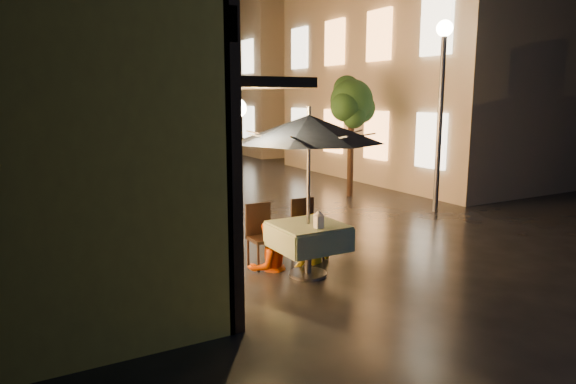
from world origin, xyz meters
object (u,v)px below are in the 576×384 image
cafe_table (308,237)px  table_lantern (319,218)px  person_orange (268,223)px  patio_umbrella (309,129)px  streetlamp_near (442,82)px  bicycle_0 (189,207)px  person_yellow (311,216)px

cafe_table → table_lantern: (0.00, -0.28, 0.33)m
person_orange → patio_umbrella: bearing=116.4°
patio_umbrella → table_lantern: 1.26m
streetlamp_near → bicycle_0: size_ratio=2.29×
patio_umbrella → table_lantern: (-0.00, -0.28, -1.23)m
cafe_table → patio_umbrella: size_ratio=0.40×
cafe_table → person_orange: person_orange is taller
streetlamp_near → table_lantern: streetlamp_near is taller
patio_umbrella → bicycle_0: bearing=102.6°
person_orange → person_yellow: size_ratio=0.96×
person_yellow → cafe_table: bearing=39.2°
table_lantern → patio_umbrella: bearing=90.0°
patio_umbrella → table_lantern: bearing=-90.0°
table_lantern → person_yellow: person_yellow is taller
patio_umbrella → table_lantern: patio_umbrella is taller
cafe_table → table_lantern: bearing=-90.0°
person_orange → person_yellow: person_yellow is taller
cafe_table → patio_umbrella: bearing=-3.6°
table_lantern → person_yellow: size_ratio=0.17×
streetlamp_near → person_yellow: 5.23m
person_orange → person_yellow: (0.73, -0.04, 0.03)m
streetlamp_near → person_orange: streetlamp_near is taller
cafe_table → bicycle_0: (-0.72, 3.25, -0.10)m
person_yellow → bicycle_0: bearing=-84.4°
streetlamp_near → bicycle_0: streetlamp_near is taller
table_lantern → person_orange: 0.93m
person_orange → bicycle_0: size_ratio=0.78×
patio_umbrella → bicycle_0: (-0.72, 3.25, -1.66)m
patio_umbrella → person_yellow: size_ratio=1.64×
patio_umbrella → person_orange: size_ratio=1.71×
cafe_table → table_lantern: 0.43m
streetlamp_near → person_orange: (-5.17, -1.69, -2.20)m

